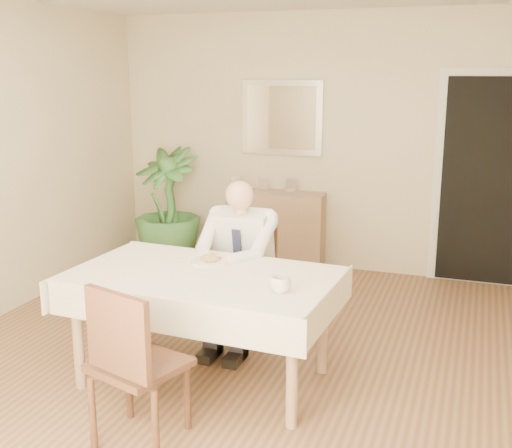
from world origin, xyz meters
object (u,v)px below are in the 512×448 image
(potted_palm, at_px, (167,206))
(seated_man, at_px, (236,257))
(sideboard, at_px, (276,230))
(dining_table, at_px, (203,285))
(coffee_mug, at_px, (281,284))
(chair_near, at_px, (131,359))
(chair_far, at_px, (249,275))

(potted_palm, bearing_deg, seated_man, -50.12)
(sideboard, bearing_deg, dining_table, -86.24)
(coffee_mug, bearing_deg, sideboard, 108.16)
(potted_palm, bearing_deg, sideboard, 12.91)
(coffee_mug, bearing_deg, chair_near, -132.21)
(dining_table, relative_size, seated_man, 1.42)
(dining_table, relative_size, coffee_mug, 14.78)
(chair_far, bearing_deg, potted_palm, 141.58)
(seated_man, distance_m, sideboard, 2.05)
(dining_table, distance_m, seated_man, 0.59)
(seated_man, xyz_separation_m, sideboard, (-0.32, 2.00, -0.29))
(seated_man, xyz_separation_m, coffee_mug, (0.59, -0.77, 0.11))
(chair_far, relative_size, sideboard, 0.85)
(seated_man, distance_m, potted_palm, 2.27)
(dining_table, xyz_separation_m, chair_near, (-0.03, -0.86, -0.13))
(dining_table, xyz_separation_m, chair_far, (-0.00, 0.88, -0.20))
(chair_far, distance_m, sideboard, 1.75)
(sideboard, height_order, potted_palm, potted_palm)
(potted_palm, bearing_deg, chair_near, -66.06)
(coffee_mug, relative_size, potted_palm, 0.10)
(dining_table, distance_m, sideboard, 2.63)
(dining_table, relative_size, potted_palm, 1.43)
(seated_man, height_order, coffee_mug, seated_man)
(chair_far, xyz_separation_m, coffee_mug, (0.59, -1.05, 0.33))
(seated_man, bearing_deg, potted_palm, 129.88)
(chair_near, distance_m, potted_palm, 3.50)
(seated_man, xyz_separation_m, potted_palm, (-1.45, 1.74, -0.07))
(chair_far, relative_size, coffee_mug, 7.06)
(dining_table, height_order, chair_near, chair_near)
(sideboard, bearing_deg, chair_far, -82.69)
(chair_near, height_order, potted_palm, potted_palm)
(dining_table, relative_size, chair_near, 1.87)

